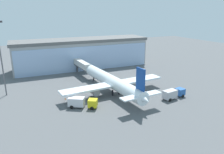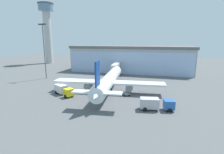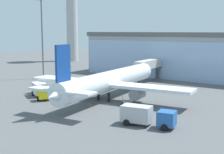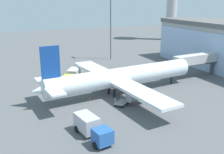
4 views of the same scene
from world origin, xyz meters
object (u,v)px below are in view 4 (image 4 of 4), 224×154
(fuel_truck, at_px, (91,127))
(baggage_cart, at_px, (122,102))
(safety_cone_nose, at_px, (90,98))
(apron_light_mast, at_px, (111,19))
(jet_bridge, at_px, (198,60))
(safety_cone_wingtip, at_px, (97,74))
(airplane, at_px, (120,77))
(catering_truck, at_px, (72,76))

(fuel_truck, relative_size, baggage_cart, 2.36)
(fuel_truck, distance_m, safety_cone_nose, 13.94)
(apron_light_mast, distance_m, safety_cone_nose, 36.45)
(jet_bridge, height_order, safety_cone_wingtip, jet_bridge)
(jet_bridge, relative_size, safety_cone_wingtip, 24.38)
(apron_light_mast, relative_size, safety_cone_wingtip, 38.35)
(jet_bridge, xyz_separation_m, safety_cone_wingtip, (-11.39, -21.29, -3.88))
(apron_light_mast, bearing_deg, safety_cone_wingtip, -35.43)
(airplane, bearing_deg, safety_cone_wingtip, 82.13)
(fuel_truck, xyz_separation_m, safety_cone_wingtip, (-27.69, 11.97, -1.19))
(jet_bridge, relative_size, airplane, 0.38)
(airplane, distance_m, safety_cone_nose, 7.21)
(fuel_truck, bearing_deg, airplane, 132.12)
(apron_light_mast, xyz_separation_m, safety_cone_nose, (29.40, -17.86, -12.06))
(fuel_truck, height_order, baggage_cart, fuel_truck)
(safety_cone_nose, bearing_deg, baggage_cart, 40.08)
(jet_bridge, xyz_separation_m, safety_cone_nose, (3.20, -28.61, -3.88))
(safety_cone_wingtip, bearing_deg, airplane, -3.37)
(apron_light_mast, xyz_separation_m, fuel_truck, (42.49, -22.50, -10.87))
(catering_truck, xyz_separation_m, safety_cone_wingtip, (-2.60, 7.05, -1.19))
(catering_truck, bearing_deg, jet_bridge, 104.55)
(fuel_truck, bearing_deg, baggage_cart, 124.39)
(catering_truck, distance_m, safety_cone_nose, 12.06)
(fuel_truck, bearing_deg, catering_truck, 160.39)
(apron_light_mast, height_order, safety_cone_wingtip, apron_light_mast)
(safety_cone_wingtip, bearing_deg, jet_bridge, 61.84)
(safety_cone_nose, bearing_deg, catering_truck, 178.67)
(airplane, height_order, safety_cone_wingtip, airplane)
(apron_light_mast, xyz_separation_m, baggage_cart, (34.32, -13.71, -11.84))
(baggage_cart, height_order, safety_cone_nose, baggage_cart)
(jet_bridge, bearing_deg, apron_light_mast, 109.12)
(jet_bridge, xyz_separation_m, catering_truck, (-8.79, -28.33, -2.69))
(jet_bridge, distance_m, fuel_truck, 37.13)
(fuel_truck, bearing_deg, apron_light_mast, 143.58)
(airplane, bearing_deg, jet_bridge, 2.50)
(apron_light_mast, height_order, baggage_cart, apron_light_mast)
(safety_cone_nose, relative_size, safety_cone_wingtip, 1.00)
(catering_truck, bearing_deg, fuel_truck, 20.69)
(baggage_cart, bearing_deg, safety_cone_wingtip, -137.25)
(baggage_cart, relative_size, safety_cone_wingtip, 5.80)
(airplane, xyz_separation_m, fuel_truck, (13.58, -11.14, -1.89))
(catering_truck, distance_m, safety_cone_wingtip, 7.61)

